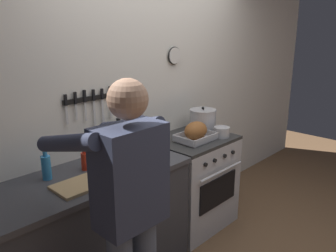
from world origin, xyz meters
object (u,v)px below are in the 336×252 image
at_px(saucepan, 222,132).
at_px(cutting_board, 82,184).
at_px(person_cook, 129,207).
at_px(bottle_wine_red, 142,138).
at_px(stock_pot, 203,121).
at_px(stove, 192,181).
at_px(roasting_pan, 196,132).
at_px(bottle_olive_oil, 119,139).
at_px(bottle_dish_soap, 46,167).
at_px(bottle_hot_sauce, 85,161).

bearing_deg(saucepan, cutting_board, 178.04).
distance_m(person_cook, bottle_wine_red, 1.00).
bearing_deg(bottle_wine_red, stock_pot, -0.26).
height_order(stove, person_cook, person_cook).
distance_m(roasting_pan, bottle_olive_oil, 0.74).
height_order(stove, saucepan, saucepan).
bearing_deg(bottle_dish_soap, person_cook, -83.92).
distance_m(stock_pot, cutting_board, 1.52).
bearing_deg(stock_pot, stove, -166.03).
bearing_deg(bottle_olive_oil, person_cook, -125.57).
bearing_deg(roasting_pan, saucepan, -21.93).
bearing_deg(person_cook, cutting_board, -4.63).
bearing_deg(saucepan, bottle_dish_soap, 169.02).
bearing_deg(bottle_wine_red, bottle_hot_sauce, 176.94).
distance_m(bottle_wine_red, bottle_hot_sauce, 0.53).
bearing_deg(bottle_hot_sauce, saucepan, -11.15).
bearing_deg(saucepan, bottle_olive_oil, 161.14).
xyz_separation_m(person_cook, bottle_wine_red, (0.72, 0.69, 0.07)).
bearing_deg(person_cook, bottle_dish_soap, 4.21).
distance_m(roasting_pan, bottle_dish_soap, 1.36).
relative_size(stock_pot, cutting_board, 0.72).
bearing_deg(cutting_board, bottle_olive_oil, 27.49).
distance_m(person_cook, saucepan, 1.59).
height_order(stove, stock_pot, stock_pot).
relative_size(person_cook, bottle_dish_soap, 7.62).
height_order(stove, bottle_hot_sauce, bottle_hot_sauce).
bearing_deg(saucepan, stock_pot, 89.46).
height_order(stove, bottle_olive_oil, bottle_olive_oil).
xyz_separation_m(stove, bottle_olive_oil, (-0.75, 0.15, 0.58)).
bearing_deg(bottle_hot_sauce, stock_pot, -1.37).
height_order(roasting_pan, bottle_olive_oil, bottle_olive_oil).
relative_size(stock_pot, bottle_hot_sauce, 1.52).
xyz_separation_m(stove, roasting_pan, (-0.05, -0.07, 0.53)).
relative_size(roasting_pan, bottle_wine_red, 1.19).
relative_size(saucepan, bottle_olive_oil, 0.50).
bearing_deg(person_cook, bottle_olive_oil, -37.44).
relative_size(stock_pot, saucepan, 1.72).
bearing_deg(person_cook, stock_pot, -67.74).
height_order(cutting_board, bottle_wine_red, bottle_wine_red).
distance_m(saucepan, bottle_dish_soap, 1.64).
xyz_separation_m(bottle_dish_soap, bottle_wine_red, (0.80, -0.08, 0.03)).
bearing_deg(bottle_olive_oil, roasting_pan, -17.71).
bearing_deg(stove, stock_pot, 13.97).
xyz_separation_m(stove, person_cook, (-1.31, -0.63, 0.50)).
distance_m(person_cook, roasting_pan, 1.38).
relative_size(person_cook, cutting_board, 4.61).
height_order(bottle_dish_soap, bottle_olive_oil, bottle_olive_oil).
relative_size(saucepan, bottle_hot_sauce, 0.88).
height_order(stock_pot, saucepan, stock_pot).
height_order(person_cook, cutting_board, person_cook).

